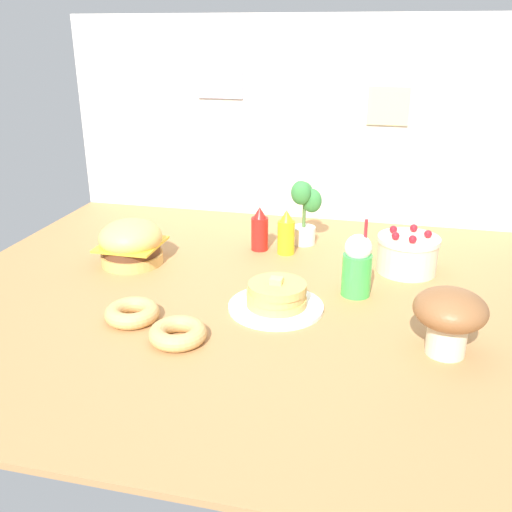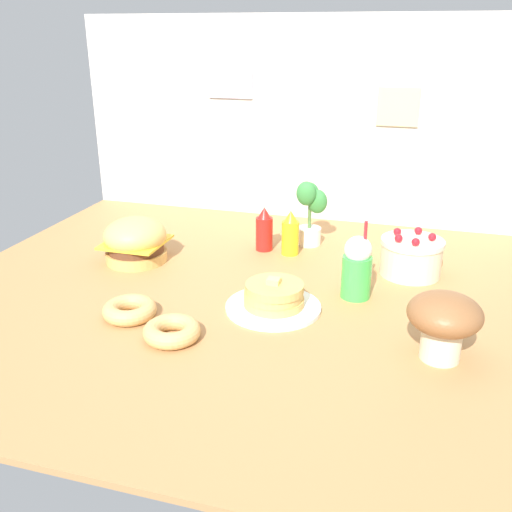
# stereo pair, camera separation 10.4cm
# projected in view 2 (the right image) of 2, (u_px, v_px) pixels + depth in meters

# --- Properties ---
(ground_plane) EXTENTS (2.49, 2.05, 0.02)m
(ground_plane) POSITION_uv_depth(u_px,v_px,m) (256.00, 297.00, 2.18)
(ground_plane) COLOR #B27F4C
(back_wall) EXTENTS (2.49, 0.04, 1.02)m
(back_wall) POSITION_uv_depth(u_px,v_px,m) (312.00, 121.00, 2.90)
(back_wall) COLOR beige
(back_wall) RESTS_ON ground_plane
(burger) EXTENTS (0.27, 0.27, 0.19)m
(burger) POSITION_uv_depth(u_px,v_px,m) (135.00, 241.00, 2.47)
(burger) COLOR #DBA859
(burger) RESTS_ON ground_plane
(pancake_stack) EXTENTS (0.35, 0.35, 0.12)m
(pancake_stack) POSITION_uv_depth(u_px,v_px,m) (274.00, 298.00, 2.05)
(pancake_stack) COLOR white
(pancake_stack) RESTS_ON ground_plane
(layer_cake) EXTENTS (0.25, 0.25, 0.19)m
(layer_cake) POSITION_uv_depth(u_px,v_px,m) (411.00, 257.00, 2.33)
(layer_cake) COLOR beige
(layer_cake) RESTS_ON ground_plane
(ketchup_bottle) EXTENTS (0.08, 0.08, 0.20)m
(ketchup_bottle) POSITION_uv_depth(u_px,v_px,m) (264.00, 230.00, 2.59)
(ketchup_bottle) COLOR red
(ketchup_bottle) RESTS_ON ground_plane
(mustard_bottle) EXTENTS (0.08, 0.08, 0.20)m
(mustard_bottle) POSITION_uv_depth(u_px,v_px,m) (290.00, 234.00, 2.54)
(mustard_bottle) COLOR yellow
(mustard_bottle) RESTS_ON ground_plane
(cream_soda_cup) EXTENTS (0.11, 0.11, 0.31)m
(cream_soda_cup) POSITION_uv_depth(u_px,v_px,m) (357.00, 267.00, 2.12)
(cream_soda_cup) COLOR green
(cream_soda_cup) RESTS_ON ground_plane
(donut_pink_glaze) EXTENTS (0.19, 0.19, 0.06)m
(donut_pink_glaze) POSITION_uv_depth(u_px,v_px,m) (130.00, 309.00, 2.00)
(donut_pink_glaze) COLOR tan
(donut_pink_glaze) RESTS_ON ground_plane
(donut_chocolate) EXTENTS (0.19, 0.19, 0.06)m
(donut_chocolate) POSITION_uv_depth(u_px,v_px,m) (172.00, 331.00, 1.86)
(donut_chocolate) COLOR tan
(donut_chocolate) RESTS_ON ground_plane
(potted_plant) EXTENTS (0.14, 0.13, 0.31)m
(potted_plant) POSITION_uv_depth(u_px,v_px,m) (310.00, 211.00, 2.63)
(potted_plant) COLOR white
(potted_plant) RESTS_ON ground_plane
(mushroom_stool) EXTENTS (0.22, 0.22, 0.21)m
(mushroom_stool) POSITION_uv_depth(u_px,v_px,m) (444.00, 320.00, 1.71)
(mushroom_stool) COLOR beige
(mushroom_stool) RESTS_ON ground_plane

